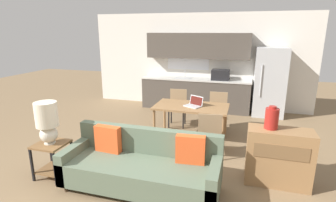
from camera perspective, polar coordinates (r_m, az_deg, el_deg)
The scene contains 14 objects.
ground_plane at distance 3.94m, azimuth -6.71°, elevation -19.09°, with size 20.00×20.00×0.00m, color #7F6647.
wall_back at distance 7.78m, azimuth 6.56°, elevation 8.65°, with size 6.40×0.07×2.70m.
kitchen_counter at distance 7.55m, azimuth 6.17°, elevation 4.56°, with size 3.08×0.65×2.15m.
refrigerator at distance 7.38m, azimuth 21.24°, elevation 3.82°, with size 0.78×0.69×1.80m.
dining_table at distance 5.37m, azimuth 5.07°, elevation -1.69°, with size 1.48×0.82×0.73m.
couch at distance 3.87m, azimuth -5.57°, elevation -13.97°, with size 2.21×0.80×0.84m.
side_table at distance 4.47m, azimuth -23.91°, elevation -10.56°, with size 0.45×0.45×0.55m.
table_lamp at distance 4.28m, azimuth -24.83°, elevation -3.91°, with size 0.33×0.33×0.65m.
credenza at distance 4.23m, azimuth 22.88°, elevation -11.18°, with size 0.90×0.41×0.85m.
vase at distance 4.02m, azimuth 21.64°, elevation -3.50°, with size 0.19×0.19×0.33m.
dining_chair_near_right at distance 4.67m, azimuth 9.05°, elevation -6.75°, with size 0.47×0.47×0.86m.
dining_chair_far_left at distance 6.23m, azimuth 2.10°, elevation -0.99°, with size 0.46×0.46×0.86m.
dining_chair_far_right at distance 6.04m, azimuth 10.79°, elevation -1.77°, with size 0.44×0.44×0.86m.
laptop at distance 5.32m, azimuth 5.75°, elevation -0.60°, with size 0.40×0.37×0.20m.
Camera 1 is at (1.34, -2.98, 2.21)m, focal length 28.00 mm.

